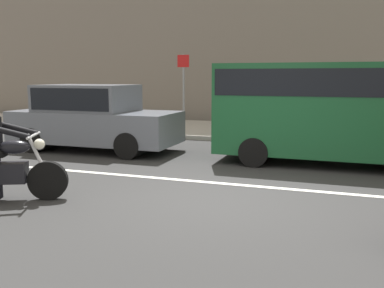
# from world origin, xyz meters

# --- Properties ---
(ground_plane) EXTENTS (80.00, 80.00, 0.00)m
(ground_plane) POSITION_xyz_m (0.00, 0.00, 0.00)
(ground_plane) COLOR #2D2D2D
(sidewalk_slab) EXTENTS (40.00, 4.40, 0.14)m
(sidewalk_slab) POSITION_xyz_m (0.00, 8.00, 0.07)
(sidewalk_slab) COLOR #A8A399
(sidewalk_slab) RESTS_ON ground_plane
(lane_marking_stripe) EXTENTS (18.00, 0.14, 0.01)m
(lane_marking_stripe) POSITION_xyz_m (0.94, 0.90, 0.00)
(lane_marking_stripe) COLOR silver
(lane_marking_stripe) RESTS_ON ground_plane
(parked_van_forest_green) EXTENTS (4.91, 1.96, 2.21)m
(parked_van_forest_green) POSITION_xyz_m (1.53, 3.42, 1.29)
(parked_van_forest_green) COLOR #164C28
(parked_van_forest_green) RESTS_ON ground_plane
(parked_sedan_slate_gray) EXTENTS (4.38, 1.82, 1.72)m
(parked_sedan_slate_gray) POSITION_xyz_m (-4.40, 3.21, 0.88)
(parked_sedan_slate_gray) COLOR slate
(parked_sedan_slate_gray) RESTS_ON ground_plane
(street_sign_post) EXTENTS (0.44, 0.08, 2.59)m
(street_sign_post) POSITION_xyz_m (-3.75, 8.32, 1.71)
(street_sign_post) COLOR gray
(street_sign_post) RESTS_ON sidewalk_slab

